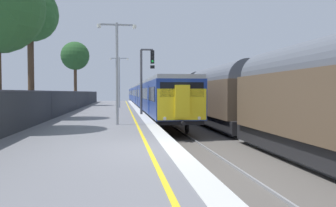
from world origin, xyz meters
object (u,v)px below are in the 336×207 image
signal_gantry (145,73)px  background_tree_centre (31,16)px  background_tree_right (75,57)px  freight_train_adjacent_track (200,94)px  platform_lamp_far (119,78)px  platform_lamp_mid (117,64)px  commuter_train_at_platform (143,95)px

signal_gantry → background_tree_centre: size_ratio=0.60×
background_tree_right → freight_train_adjacent_track: bearing=-43.7°
freight_train_adjacent_track → signal_gantry: size_ratio=10.19×
platform_lamp_far → freight_train_adjacent_track: bearing=-37.6°
platform_lamp_mid → commuter_train_at_platform: bearing=83.9°
platform_lamp_mid → platform_lamp_far: size_ratio=0.97×
freight_train_adjacent_track → background_tree_centre: (-12.69, -8.63, 4.86)m
signal_gantry → background_tree_right: bearing=113.3°
commuter_train_at_platform → platform_lamp_far: 14.14m
commuter_train_at_platform → background_tree_centre: background_tree_centre is taller
signal_gantry → platform_lamp_far: bearing=100.5°
commuter_train_at_platform → signal_gantry: size_ratio=12.96×
commuter_train_at_platform → freight_train_adjacent_track: size_ratio=1.27×
commuter_train_at_platform → freight_train_adjacent_track: 19.73m
freight_train_adjacent_track → commuter_train_at_platform: bearing=101.7°
freight_train_adjacent_track → signal_gantry: 7.54m
background_tree_centre → background_tree_right: size_ratio=1.04×
signal_gantry → platform_lamp_mid: size_ratio=0.95×
platform_lamp_mid → signal_gantry: bearing=75.9°
commuter_train_at_platform → signal_gantry: (-1.47, -24.24, 1.83)m
signal_gantry → platform_lamp_far: platform_lamp_far is taller
platform_lamp_mid → background_tree_centre: size_ratio=0.63×
platform_lamp_mid → background_tree_right: size_ratio=0.66×
freight_train_adjacent_track → platform_lamp_mid: bearing=-120.2°
commuter_train_at_platform → background_tree_right: size_ratio=8.10×
platform_lamp_mid → platform_lamp_far: bearing=90.0°
platform_lamp_far → background_tree_centre: size_ratio=0.65×
background_tree_centre → commuter_train_at_platform: bearing=72.7°
platform_lamp_mid → background_tree_centre: (-5.23, 4.20, 3.24)m
signal_gantry → background_tree_centre: bearing=-152.8°
commuter_train_at_platform → platform_lamp_mid: size_ratio=12.27×
signal_gantry → platform_lamp_far: size_ratio=0.92×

